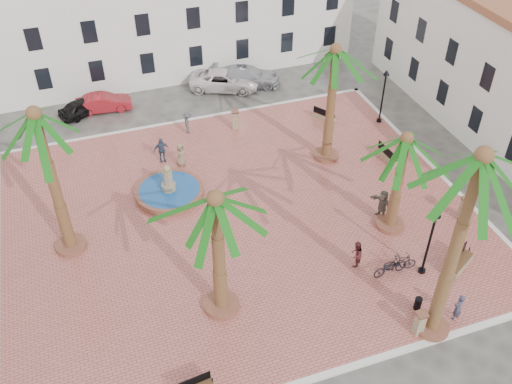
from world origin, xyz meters
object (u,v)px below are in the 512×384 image
at_px(palm_ne, 335,63).
at_px(bicycle_b, 400,262).
at_px(bollard_se, 420,323).
at_px(pedestrian_fountain_b, 161,150).
at_px(palm_sw, 216,215).
at_px(litter_bin, 418,304).
at_px(palm_e, 404,151).
at_px(lamppost_e, 384,87).
at_px(car_black, 84,107).
at_px(car_red, 104,103).
at_px(bench_se, 459,263).
at_px(bollard_n, 235,119).
at_px(cyclist_b, 356,254).
at_px(pedestrian_fountain_a, 181,155).
at_px(fountain, 169,191).
at_px(bench_e, 388,156).
at_px(pedestrian_north, 188,123).
at_px(lamppost_s, 432,231).
at_px(bollard_e, 464,208).
at_px(palm_s, 477,177).
at_px(pedestrian_east, 382,204).
at_px(car_silver, 247,76).
at_px(palm_nw, 39,131).
at_px(bench_ne, 324,116).
at_px(cyclist_a, 458,307).
at_px(car_white, 224,80).
at_px(bicycle_a, 390,267).

xyz_separation_m(palm_ne, bicycle_b, (-0.65, -10.29, -6.06)).
distance_m(bollard_se, pedestrian_fountain_b, 18.92).
height_order(palm_sw, litter_bin, palm_sw).
height_order(palm_sw, palm_e, palm_sw).
xyz_separation_m(lamppost_e, car_black, (-19.48, 8.11, -2.25)).
relative_size(litter_bin, car_red, 0.17).
distance_m(bench_se, bollard_n, 17.70).
height_order(palm_ne, bicycle_b, palm_ne).
bearing_deg(cyclist_b, pedestrian_fountain_a, -102.29).
distance_m(palm_sw, car_black, 21.53).
bearing_deg(car_black, car_red, -114.16).
bearing_deg(car_black, litter_bin, -176.02).
xyz_separation_m(fountain, palm_e, (10.96, -6.75, 4.76)).
bearing_deg(bench_e, pedestrian_north, 53.49).
xyz_separation_m(lamppost_s, litter_bin, (-1.51, -1.99, -2.49)).
bearing_deg(fountain, bollard_e, -26.56).
relative_size(fountain, lamppost_s, 0.98).
relative_size(palm_s, pedestrian_east, 5.65).
xyz_separation_m(fountain, bench_e, (14.00, -1.11, -0.01)).
xyz_separation_m(bollard_e, pedestrian_fountain_a, (-13.73, 10.19, 0.04)).
relative_size(pedestrian_fountain_a, car_silver, 0.31).
bearing_deg(car_black, palm_sw, 166.89).
bearing_deg(palm_nw, bench_e, 4.35).
relative_size(bicycle_b, pedestrian_east, 0.95).
height_order(bench_ne, cyclist_a, cyclist_a).
xyz_separation_m(palm_sw, pedestrian_fountain_b, (-0.18, 12.64, -4.96)).
bearing_deg(bollard_e, palm_nw, 166.83).
height_order(palm_nw, palm_s, palm_s).
height_order(bench_e, lamppost_s, lamppost_s).
relative_size(palm_s, car_red, 2.55).
bearing_deg(pedestrian_fountain_b, bollard_n, 15.73).
height_order(lamppost_e, bollard_e, lamppost_e).
bearing_deg(palm_e, palm_sw, -167.06).
height_order(cyclist_a, cyclist_b, cyclist_a).
relative_size(cyclist_b, pedestrian_east, 0.87).
height_order(bench_ne, car_white, car_white).
distance_m(car_red, car_white, 9.21).
height_order(palm_nw, bollard_n, palm_nw).
xyz_separation_m(palm_nw, bicycle_b, (15.66, -7.20, -6.82)).
bearing_deg(lamppost_e, palm_sw, -141.06).
bearing_deg(palm_ne, bollard_se, -97.68).
relative_size(pedestrian_fountain_a, pedestrian_north, 1.02).
xyz_separation_m(litter_bin, bicycle_a, (-0.14, 2.40, 0.16)).
relative_size(fountain, cyclist_b, 2.63).
relative_size(bollard_e, cyclist_b, 0.95).
bearing_deg(bollard_se, bollard_n, 97.79).
distance_m(palm_sw, bench_ne, 18.96).
bearing_deg(car_silver, palm_nw, 154.89).
relative_size(pedestrian_north, car_white, 0.30).
distance_m(litter_bin, car_white, 24.00).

